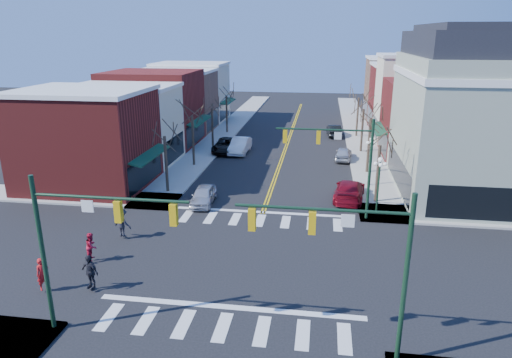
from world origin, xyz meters
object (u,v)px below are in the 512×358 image
at_px(lamppost_corner, 379,176).
at_px(pedestrian_dark_a, 90,272).
at_px(car_right_mid, 343,154).
at_px(pedestrian_red_b, 92,246).
at_px(car_left_mid, 240,146).
at_px(car_right_far, 334,130).
at_px(car_right_near, 349,190).
at_px(pedestrian_dark_b, 122,223).
at_px(car_left_far, 226,145).
at_px(lamppost_midblock, 371,153).
at_px(car_left_near, 203,195).
at_px(pedestrian_red_a, 43,274).
at_px(victorian_corner, 483,113).

height_order(lamppost_corner, pedestrian_dark_a, lamppost_corner).
bearing_deg(car_right_mid, pedestrian_red_b, 64.12).
height_order(car_left_mid, car_right_far, car_left_mid).
bearing_deg(pedestrian_dark_a, lamppost_corner, 60.01).
bearing_deg(car_right_near, car_right_mid, -82.61).
xyz_separation_m(car_left_mid, pedestrian_dark_b, (-3.51, -22.81, 0.26)).
distance_m(car_right_mid, pedestrian_red_b, 28.91).
height_order(car_left_far, car_right_mid, car_left_far).
height_order(lamppost_midblock, car_left_mid, lamppost_midblock).
relative_size(lamppost_corner, pedestrian_dark_b, 2.30).
xyz_separation_m(car_left_near, pedestrian_red_b, (-3.95, -10.04, 0.28)).
distance_m(pedestrian_red_a, pedestrian_red_b, 3.50).
distance_m(car_left_near, car_left_far, 16.24).
bearing_deg(car_left_near, pedestrian_red_a, -112.81).
distance_m(car_right_near, pedestrian_red_b, 19.70).
relative_size(victorian_corner, pedestrian_red_b, 8.75).
bearing_deg(car_right_near, victorian_corner, -155.77).
height_order(victorian_corner, pedestrian_dark_b, victorian_corner).
bearing_deg(lamppost_midblock, pedestrian_red_b, -136.33).
distance_m(victorian_corner, car_left_near, 22.83).
height_order(car_left_near, pedestrian_dark_b, pedestrian_dark_b).
height_order(pedestrian_red_b, pedestrian_dark_a, pedestrian_dark_a).
xyz_separation_m(lamppost_corner, pedestrian_dark_a, (-15.50, -12.63, -1.89)).
distance_m(car_right_far, pedestrian_dark_b, 35.89).
bearing_deg(car_left_mid, pedestrian_red_b, -96.66).
height_order(pedestrian_red_b, pedestrian_dark_b, pedestrian_dark_b).
height_order(lamppost_midblock, car_left_near, lamppost_midblock).
bearing_deg(car_right_far, car_right_mid, 88.59).
distance_m(car_left_near, car_left_mid, 15.96).
xyz_separation_m(car_left_far, pedestrian_dark_a, (-0.90, -29.15, 0.31)).
height_order(lamppost_corner, car_left_near, lamppost_corner).
distance_m(lamppost_midblock, car_left_mid, 16.43).
bearing_deg(victorian_corner, pedestrian_dark_a, -141.94).
bearing_deg(car_right_far, car_right_near, 86.68).
height_order(lamppost_corner, car_right_far, lamppost_corner).
height_order(pedestrian_red_a, pedestrian_red_b, pedestrian_red_a).
xyz_separation_m(lamppost_corner, pedestrian_red_a, (-17.82, -13.08, -1.96)).
height_order(car_left_far, car_right_far, car_left_far).
bearing_deg(victorian_corner, car_left_mid, 154.15).
bearing_deg(car_left_mid, pedestrian_dark_a, -92.96).
bearing_deg(lamppost_midblock, pedestrian_red_a, -132.31).
height_order(car_right_far, pedestrian_red_b, pedestrian_red_b).
bearing_deg(car_left_near, pedestrian_dark_a, -103.97).
distance_m(victorian_corner, pedestrian_red_b, 30.26).
xyz_separation_m(lamppost_corner, car_right_far, (-2.63, 26.61, -2.23)).
xyz_separation_m(car_right_near, car_right_far, (-0.83, 23.70, -0.05)).
xyz_separation_m(lamppost_midblock, car_right_far, (-2.63, 20.11, -2.23)).
distance_m(car_left_mid, pedestrian_dark_b, 23.08).
bearing_deg(car_left_far, car_right_mid, -7.90).
height_order(victorian_corner, car_right_near, victorian_corner).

